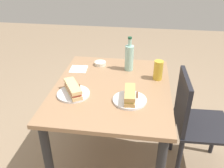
{
  "coord_description": "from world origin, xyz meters",
  "views": [
    {
      "loc": [
        1.52,
        0.21,
        1.63
      ],
      "look_at": [
        0.0,
        0.0,
        0.75
      ],
      "focal_mm": 38.34,
      "sensor_mm": 36.0,
      "label": 1
    }
  ],
  "objects_px": {
    "chair_far": "(193,120)",
    "beer_glass": "(158,70)",
    "baguette_sandwich_far": "(73,89)",
    "baguette_sandwich_near": "(130,95)",
    "plate_near": "(130,100)",
    "knife_far": "(80,90)",
    "knife_near": "(137,98)",
    "dining_table": "(112,99)",
    "olive_bowl": "(100,63)",
    "water_bottle": "(129,57)",
    "plate_far": "(73,94)"
  },
  "relations": [
    {
      "from": "knife_near",
      "to": "plate_far",
      "type": "distance_m",
      "value": 0.45
    },
    {
      "from": "chair_far",
      "to": "plate_near",
      "type": "height_order",
      "value": "chair_far"
    },
    {
      "from": "plate_far",
      "to": "knife_far",
      "type": "distance_m",
      "value": 0.06
    },
    {
      "from": "dining_table",
      "to": "plate_near",
      "type": "height_order",
      "value": "plate_near"
    },
    {
      "from": "baguette_sandwich_near",
      "to": "chair_far",
      "type": "bearing_deg",
      "value": 109.88
    },
    {
      "from": "chair_far",
      "to": "dining_table",
      "type": "bearing_deg",
      "value": -90.26
    },
    {
      "from": "knife_near",
      "to": "baguette_sandwich_far",
      "type": "height_order",
      "value": "baguette_sandwich_far"
    },
    {
      "from": "plate_near",
      "to": "knife_near",
      "type": "height_order",
      "value": "knife_near"
    },
    {
      "from": "chair_far",
      "to": "baguette_sandwich_far",
      "type": "distance_m",
      "value": 0.93
    },
    {
      "from": "water_bottle",
      "to": "beer_glass",
      "type": "xyz_separation_m",
      "value": [
        0.13,
        0.23,
        -0.04
      ]
    },
    {
      "from": "knife_near",
      "to": "plate_far",
      "type": "bearing_deg",
      "value": -91.22
    },
    {
      "from": "knife_near",
      "to": "water_bottle",
      "type": "distance_m",
      "value": 0.48
    },
    {
      "from": "plate_far",
      "to": "olive_bowl",
      "type": "relative_size",
      "value": 2.3
    },
    {
      "from": "baguette_sandwich_near",
      "to": "beer_glass",
      "type": "bearing_deg",
      "value": 150.6
    },
    {
      "from": "plate_near",
      "to": "knife_far",
      "type": "height_order",
      "value": "knife_far"
    },
    {
      "from": "chair_far",
      "to": "water_bottle",
      "type": "xyz_separation_m",
      "value": [
        -0.3,
        -0.52,
        0.36
      ]
    },
    {
      "from": "plate_near",
      "to": "chair_far",
      "type": "bearing_deg",
      "value": 109.88
    },
    {
      "from": "chair_far",
      "to": "plate_near",
      "type": "xyz_separation_m",
      "value": [
        0.17,
        -0.48,
        0.25
      ]
    },
    {
      "from": "plate_near",
      "to": "plate_far",
      "type": "bearing_deg",
      "value": -93.46
    },
    {
      "from": "dining_table",
      "to": "plate_near",
      "type": "bearing_deg",
      "value": 39.33
    },
    {
      "from": "baguette_sandwich_near",
      "to": "plate_near",
      "type": "bearing_deg",
      "value": 180.0
    },
    {
      "from": "dining_table",
      "to": "olive_bowl",
      "type": "xyz_separation_m",
      "value": [
        -0.35,
        -0.15,
        0.13
      ]
    },
    {
      "from": "knife_near",
      "to": "beer_glass",
      "type": "bearing_deg",
      "value": 156.58
    },
    {
      "from": "plate_near",
      "to": "plate_far",
      "type": "distance_m",
      "value": 0.4
    },
    {
      "from": "plate_far",
      "to": "olive_bowl",
      "type": "bearing_deg",
      "value": 169.16
    },
    {
      "from": "baguette_sandwich_near",
      "to": "knife_far",
      "type": "relative_size",
      "value": 1.2
    },
    {
      "from": "plate_near",
      "to": "knife_far",
      "type": "relative_size",
      "value": 1.32
    },
    {
      "from": "chair_far",
      "to": "beer_glass",
      "type": "distance_m",
      "value": 0.46
    },
    {
      "from": "baguette_sandwich_far",
      "to": "baguette_sandwich_near",
      "type": "bearing_deg",
      "value": 86.54
    },
    {
      "from": "dining_table",
      "to": "chair_far",
      "type": "distance_m",
      "value": 0.64
    },
    {
      "from": "baguette_sandwich_near",
      "to": "knife_far",
      "type": "xyz_separation_m",
      "value": [
        -0.06,
        -0.36,
        -0.03
      ]
    },
    {
      "from": "dining_table",
      "to": "plate_far",
      "type": "distance_m",
      "value": 0.32
    },
    {
      "from": "olive_bowl",
      "to": "beer_glass",
      "type": "bearing_deg",
      "value": 68.79
    },
    {
      "from": "dining_table",
      "to": "baguette_sandwich_far",
      "type": "relative_size",
      "value": 4.51
    },
    {
      "from": "olive_bowl",
      "to": "dining_table",
      "type": "bearing_deg",
      "value": 23.53
    },
    {
      "from": "dining_table",
      "to": "water_bottle",
      "type": "xyz_separation_m",
      "value": [
        -0.3,
        0.1,
        0.23
      ]
    },
    {
      "from": "plate_far",
      "to": "water_bottle",
      "type": "distance_m",
      "value": 0.58
    },
    {
      "from": "plate_far",
      "to": "knife_near",
      "type": "bearing_deg",
      "value": 88.78
    },
    {
      "from": "baguette_sandwich_far",
      "to": "olive_bowl",
      "type": "height_order",
      "value": "baguette_sandwich_far"
    },
    {
      "from": "plate_near",
      "to": "water_bottle",
      "type": "relative_size",
      "value": 0.8
    },
    {
      "from": "water_bottle",
      "to": "plate_near",
      "type": "bearing_deg",
      "value": 5.21
    },
    {
      "from": "beer_glass",
      "to": "water_bottle",
      "type": "bearing_deg",
      "value": -119.38
    },
    {
      "from": "dining_table",
      "to": "water_bottle",
      "type": "bearing_deg",
      "value": 161.15
    },
    {
      "from": "baguette_sandwich_far",
      "to": "olive_bowl",
      "type": "distance_m",
      "value": 0.52
    },
    {
      "from": "water_bottle",
      "to": "olive_bowl",
      "type": "relative_size",
      "value": 2.89
    },
    {
      "from": "chair_far",
      "to": "baguette_sandwich_near",
      "type": "xyz_separation_m",
      "value": [
        0.17,
        -0.48,
        0.29
      ]
    },
    {
      "from": "chair_far",
      "to": "plate_near",
      "type": "distance_m",
      "value": 0.57
    },
    {
      "from": "baguette_sandwich_near",
      "to": "baguette_sandwich_far",
      "type": "xyz_separation_m",
      "value": [
        -0.02,
        -0.4,
        0.0
      ]
    },
    {
      "from": "dining_table",
      "to": "baguette_sandwich_near",
      "type": "xyz_separation_m",
      "value": [
        0.18,
        0.14,
        0.17
      ]
    },
    {
      "from": "plate_near",
      "to": "water_bottle",
      "type": "height_order",
      "value": "water_bottle"
    }
  ]
}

